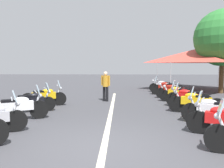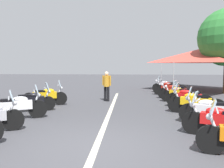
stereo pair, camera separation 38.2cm
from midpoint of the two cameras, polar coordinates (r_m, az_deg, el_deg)
ground_plane at (r=5.51m, az=-2.11°, el=-15.83°), size 80.00×80.00×0.00m
lane_centre_stripe at (r=8.47m, az=0.22°, el=-8.39°), size 13.95×0.16×0.01m
motorcycle_left_row_2 at (r=8.66m, az=-21.99°, el=-5.26°), size 1.13×2.04×1.22m
motorcycle_left_row_3 at (r=9.90m, az=-18.71°, el=-4.05°), size 1.11×1.85×1.19m
motorcycle_left_row_4 at (r=11.21m, az=-15.51°, el=-2.89°), size 0.86×2.04×1.21m
motorcycle_right_row_1 at (r=6.80m, az=27.50°, el=-8.24°), size 1.09×1.98×1.21m
motorcycle_right_row_2 at (r=8.11m, az=25.08°, el=-6.09°), size 0.97×2.03×1.21m
motorcycle_right_row_3 at (r=9.57m, az=21.31°, el=-4.31°), size 1.03×2.07×1.22m
motorcycle_right_row_4 at (r=10.74m, az=19.72°, el=-3.28°), size 1.11×1.86×1.22m
motorcycle_right_row_5 at (r=12.19m, az=17.59°, el=-2.42°), size 1.02×1.88×0.98m
motorcycle_right_row_6 at (r=13.40m, az=16.61°, el=-1.75°), size 0.93×2.04×0.98m
motorcycle_right_row_7 at (r=14.92m, az=15.10°, el=-0.94°), size 0.91×2.11×1.22m
motorcycle_right_row_8 at (r=16.29m, az=14.36°, el=-0.53°), size 0.94×2.02×0.99m
bystander_0 at (r=12.01m, az=-0.45°, el=0.00°), size 0.32×0.49×1.59m
event_tent at (r=18.45m, az=22.63°, el=6.69°), size 5.99×5.99×3.20m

